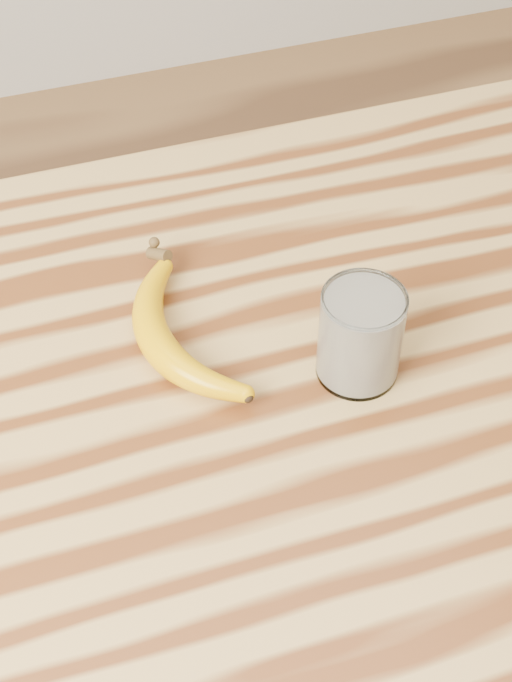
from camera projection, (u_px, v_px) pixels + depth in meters
name	position (u px, v px, depth m)	size (l,w,h in m)	color
table	(227.00, 493.00, 0.95)	(1.20, 0.80, 0.90)	#AD8447
smoothie_glass	(360.00, 335.00, 0.85)	(0.08, 0.08, 0.10)	white
banana	(156.00, 343.00, 0.88)	(0.10, 0.27, 0.03)	#D39401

